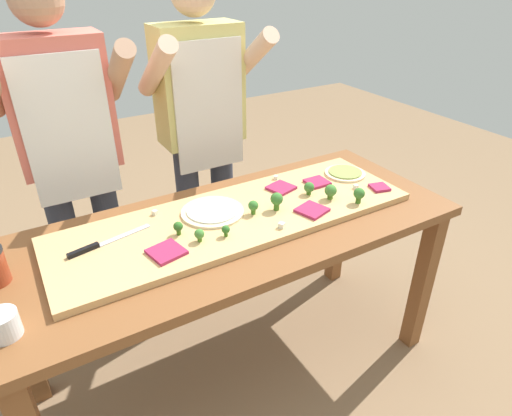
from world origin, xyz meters
name	(u,v)px	position (x,y,z in m)	size (l,w,h in m)	color
ground_plane	(238,366)	(0.00, 0.00, 0.00)	(8.00, 8.00, 0.00)	#896B4C
prep_table	(234,247)	(0.00, 0.00, 0.69)	(1.77, 0.73, 0.80)	brown
cutting_board	(237,217)	(0.03, 0.02, 0.81)	(1.43, 0.46, 0.03)	tan
chefs_knife	(99,245)	(-0.49, 0.07, 0.83)	(0.31, 0.08, 0.02)	#B7BABF
pizza_whole_pesto_green	(345,173)	(0.63, 0.08, 0.83)	(0.19, 0.19, 0.02)	beige
pizza_whole_white_garlic	(212,211)	(-0.05, 0.08, 0.83)	(0.25, 0.25, 0.02)	beige
pizza_slice_center	(379,187)	(0.66, -0.10, 0.83)	(0.07, 0.07, 0.01)	#9E234C
pizza_slice_near_left	(312,210)	(0.29, -0.11, 0.83)	(0.11, 0.11, 0.01)	#9E234C
pizza_slice_near_right	(317,182)	(0.46, 0.08, 0.83)	(0.09, 0.09, 0.01)	#9E234C
pizza_slice_far_left	(166,252)	(-0.31, -0.09, 0.83)	(0.11, 0.11, 0.01)	#9E234C
pizza_slice_far_right	(281,188)	(0.29, 0.11, 0.83)	(0.10, 0.10, 0.01)	#9E234C
broccoli_floret_center_right	(359,194)	(0.50, -0.15, 0.87)	(0.05, 0.05, 0.07)	#3F7220
broccoli_floret_front_left	(199,234)	(-0.18, -0.08, 0.85)	(0.04, 0.04, 0.05)	#487A23
broccoli_floret_front_mid	(309,188)	(0.37, 0.01, 0.86)	(0.04, 0.04, 0.06)	#3F7220
broccoli_floret_back_left	(178,227)	(-0.22, 0.00, 0.86)	(0.04, 0.04, 0.05)	#366618
broccoli_floret_back_mid	(331,191)	(0.42, -0.07, 0.86)	(0.05, 0.05, 0.06)	#487A23
broccoli_floret_center_left	(277,200)	(0.18, -0.03, 0.87)	(0.05, 0.05, 0.07)	#3F7220
broccoli_floret_back_right	(253,206)	(0.08, -0.01, 0.86)	(0.04, 0.04, 0.06)	#3F7220
broccoli_floret_front_right	(226,230)	(-0.08, -0.10, 0.85)	(0.03, 0.03, 0.04)	#366618
cheese_crumble_a	(281,225)	(0.12, -0.15, 0.84)	(0.02, 0.02, 0.02)	silver
cheese_crumble_b	(356,187)	(0.58, -0.05, 0.83)	(0.02, 0.02, 0.02)	white
cheese_crumble_c	(155,213)	(-0.25, 0.18, 0.83)	(0.02, 0.02, 0.02)	silver
cheese_crumble_d	(276,177)	(0.33, 0.21, 0.83)	(0.02, 0.02, 0.02)	white
flour_cup	(3,326)	(-0.81, -0.19, 0.83)	(0.09, 0.09, 0.08)	white
cook_left	(69,146)	(-0.45, 0.64, 1.00)	(0.54, 0.39, 1.67)	#333847
cook_right	(202,122)	(0.17, 0.64, 1.00)	(0.54, 0.39, 1.67)	#333847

